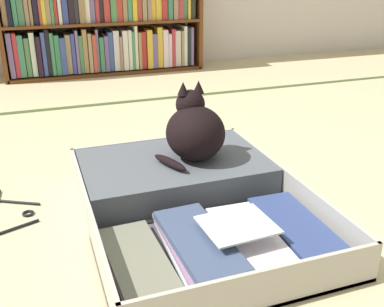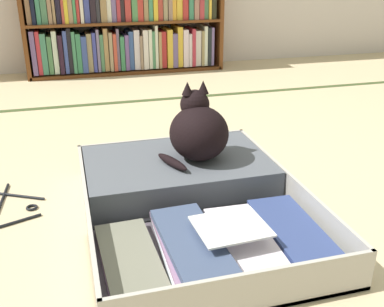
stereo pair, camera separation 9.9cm
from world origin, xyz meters
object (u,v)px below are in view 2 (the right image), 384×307
at_px(open_suitcase, 189,195).
at_px(black_cat, 198,131).
at_px(bookshelf, 124,24).
at_px(clothes_hanger, 9,210).

xyz_separation_m(open_suitcase, black_cat, (0.08, 0.15, 0.18)).
bearing_deg(bookshelf, black_cat, -90.38).
distance_m(bookshelf, black_cat, 2.08).
xyz_separation_m(black_cat, clothes_hanger, (-0.69, -0.00, -0.23)).
relative_size(bookshelf, open_suitcase, 1.57).
bearing_deg(clothes_hanger, bookshelf, 71.31).
relative_size(open_suitcase, black_cat, 3.33).
bearing_deg(black_cat, open_suitcase, -116.61).
bearing_deg(clothes_hanger, black_cat, 0.36).
relative_size(bookshelf, clothes_hanger, 3.63).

